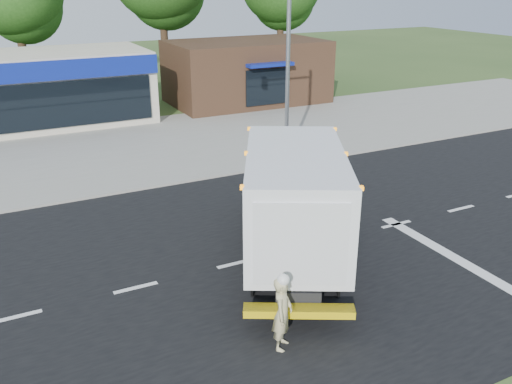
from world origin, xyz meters
TOP-DOWN VIEW (x-y plane):
  - ground at (0.00, 0.00)m, footprint 120.00×120.00m
  - road_asphalt at (0.00, 0.00)m, footprint 60.00×14.00m
  - sidewalk at (0.00, 8.20)m, footprint 60.00×2.40m
  - parking_apron at (0.00, 14.00)m, footprint 60.00×9.00m
  - lane_markings at (1.35, -1.35)m, footprint 55.20×7.00m
  - ems_box_truck at (-1.30, -0.30)m, footprint 5.92×8.26m
  - emergency_worker at (-3.68, -3.96)m, footprint 0.75×0.77m
  - brown_storefront at (7.00, 19.98)m, footprint 10.00×6.70m
  - traffic_signal_pole at (2.35, 7.60)m, footprint 3.51×0.25m

SIDE VIEW (x-z plane):
  - ground at x=0.00m, z-range 0.00..0.00m
  - road_asphalt at x=0.00m, z-range -0.01..0.01m
  - parking_apron at x=0.00m, z-range 0.00..0.02m
  - lane_markings at x=1.35m, z-range 0.01..0.02m
  - sidewalk at x=0.00m, z-range 0.00..0.12m
  - emergency_worker at x=-3.68m, z-range -0.02..1.87m
  - brown_storefront at x=7.00m, z-range 0.00..4.00m
  - ems_box_truck at x=-1.30m, z-range 0.27..3.83m
  - traffic_signal_pole at x=2.35m, z-range 0.92..8.92m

